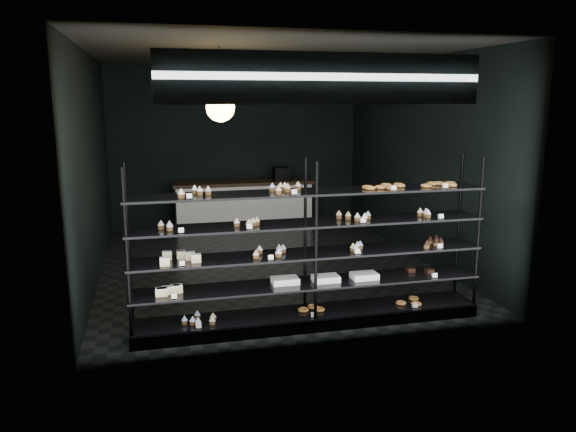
% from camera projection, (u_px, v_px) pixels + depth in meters
% --- Properties ---
extents(room, '(5.01, 6.01, 3.20)m').
position_uv_depth(room, '(266.00, 163.00, 8.48)').
color(room, black).
rests_on(room, ground).
extents(display_shelf, '(4.00, 0.50, 1.91)m').
position_uv_depth(display_shelf, '(308.00, 273.00, 6.34)').
color(display_shelf, black).
rests_on(display_shelf, room).
extents(signage, '(3.30, 0.05, 0.50)m').
position_uv_depth(signage, '(326.00, 78.00, 5.46)').
color(signage, '#0C1D3C').
rests_on(signage, room).
extents(pendant_lamp, '(0.35, 0.35, 0.91)m').
position_uv_depth(pendant_lamp, '(220.00, 107.00, 6.91)').
color(pendant_lamp, black).
rests_on(pendant_lamp, room).
extents(service_counter, '(2.75, 0.65, 1.23)m').
position_uv_depth(service_counter, '(244.00, 205.00, 11.09)').
color(service_counter, silver).
rests_on(service_counter, room).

